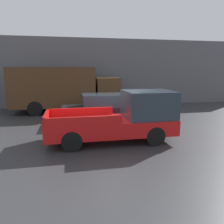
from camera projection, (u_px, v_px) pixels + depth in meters
ground_plane at (118, 134)px, 10.07m from camera, size 60.00×60.00×0.00m
building_wall at (95, 73)px, 17.53m from camera, size 28.00×0.15×5.37m
pickup_truck at (124, 118)px, 9.01m from camera, size 5.16×1.99×2.06m
car at (103, 108)px, 12.06m from camera, size 4.38×1.89×1.61m
delivery_truck at (63, 88)px, 15.14m from camera, size 7.31×2.46×3.09m
newspaper_box at (154, 98)px, 18.59m from camera, size 0.45×0.40×1.04m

